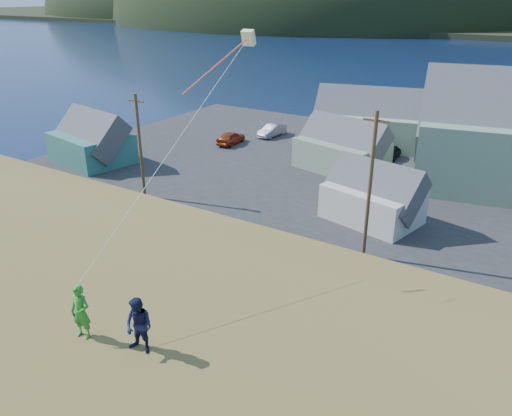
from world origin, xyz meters
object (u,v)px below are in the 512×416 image
Objects in this scene: shed_teal at (91,139)px; kite_flyer_navy at (139,326)px; wharf at (422,120)px; shed_white at (373,195)px; kite_flyer_green at (81,312)px; shed_palegreen_near at (342,147)px; shed_palegreen_far at (368,119)px.

kite_flyer_navy is (31.58, -24.78, 5.60)m from shed_teal.
kite_flyer_navy reaches higher than wharf.
shed_white is 27.31m from kite_flyer_green.
shed_palegreen_near is (-1.59, -23.12, 1.89)m from wharf.
shed_teal is 24.97m from shed_palegreen_near.
shed_white is at bearing -81.20° from wharf.
shed_white is at bearing -81.63° from shed_palegreen_far.
kite_flyer_navy is at bearing -61.79° from shed_palegreen_near.
shed_palegreen_far is 7.89× the size of kite_flyer_green.
shed_white is 20.72m from shed_palegreen_far.
shed_palegreen_near is at bearing -97.41° from shed_palegreen_far.
shed_teal is 0.70× the size of shed_palegreen_far.
kite_flyer_green is (5.86, -59.47, 7.57)m from wharf.
kite_flyer_navy is (10.24, -45.50, 5.02)m from shed_palegreen_far.
kite_flyer_navy is at bearing -27.94° from shed_teal.
wharf is 14.05m from shed_palegreen_far.
kite_flyer_green is 1.84m from kite_flyer_navy.
shed_teal reaches higher than shed_palegreen_near.
shed_white reaches higher than wharf.
shed_palegreen_near is 0.74× the size of shed_palegreen_far.
kite_flyer_navy is at bearing -82.62° from wharf.
shed_teal is 1.14× the size of shed_white.
kite_flyer_navy is (9.25, -35.95, 5.68)m from shed_palegreen_near.
shed_white is 4.85× the size of kite_flyer_green.
shed_white is at bearing -41.65° from shed_palegreen_near.
shed_teal is 40.53m from kite_flyer_navy.
kite_flyer_green reaches higher than shed_palegreen_far.
shed_palegreen_far is at bearing 96.32° from kite_flyer_navy.
shed_white is 0.61× the size of shed_palegreen_far.
kite_flyer_green is at bearing -84.38° from wharf.
wharf is at bearing 99.85° from shed_palegreen_near.
shed_white is (6.67, -9.69, -0.17)m from shed_palegreen_near.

